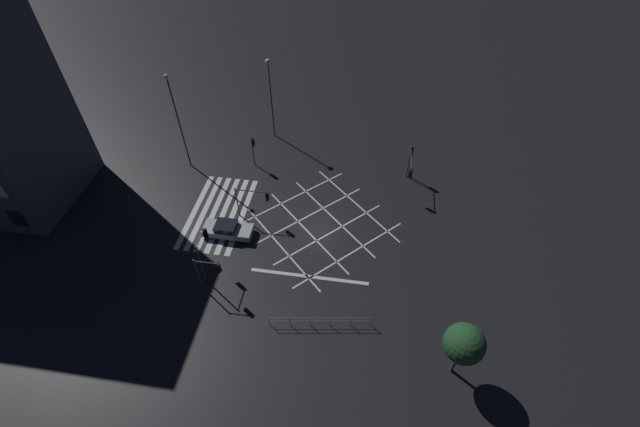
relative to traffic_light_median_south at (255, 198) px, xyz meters
The scene contains 13 objects.
ground_plane 6.24m from the traffic_light_median_south, 90.58° to the left, with size 200.00×200.00×0.00m, color black.
road_markings 2.55m from the traffic_light_median_south, 48.03° to the right, with size 14.39×19.13×0.01m.
traffic_light_median_south is the anchor object (origin of this frame).
traffic_light_nw_main 14.58m from the traffic_light_median_south, 114.24° to the left, with size 3.21×0.36×3.49m.
traffic_light_nw_cross 15.55m from the traffic_light_median_south, 120.41° to the left, with size 0.36×0.39×3.68m.
traffic_light_sw_cross 7.57m from the traffic_light_median_south, 164.13° to the right, with size 0.36×0.39×3.34m.
traffic_light_se_cross 8.18m from the traffic_light_median_south, ahead, with size 0.36×2.09×3.57m.
traffic_light_se_main 6.76m from the traffic_light_median_south, 20.26° to the right, with size 2.14×0.36×4.23m.
street_lamp_east 11.31m from the traffic_light_median_south, 125.61° to the right, with size 0.43×0.43×10.12m.
street_lamp_west 13.23m from the traffic_light_median_south, behind, with size 0.53×0.53×8.93m.
street_tree_near 20.40m from the traffic_light_median_south, 54.04° to the left, with size 2.61×2.61×5.06m.
waiting_car 3.64m from the traffic_light_median_south, 41.11° to the right, with size 1.71×4.31×1.26m.
pedestrian_railing 12.40m from the traffic_light_median_south, 36.02° to the left, with size 1.14×7.30×1.05m.
Camera 1 is at (25.68, 3.85, 28.16)m, focal length 24.00 mm.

